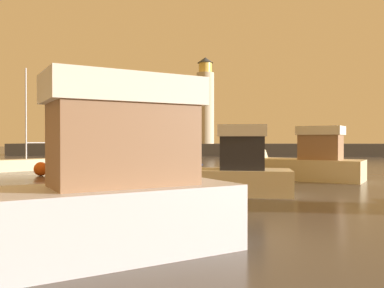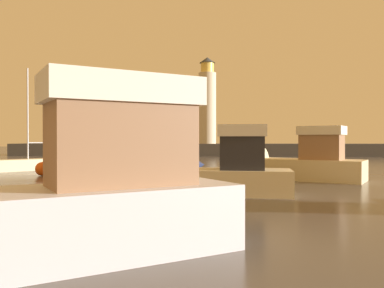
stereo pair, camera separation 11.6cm
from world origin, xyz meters
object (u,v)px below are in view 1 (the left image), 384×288
object	(u,v)px
motorboat_1	(24,204)
sailboat_moored	(34,164)
motorboat_5	(286,163)
motorboat_3	(155,165)
mooring_buoy	(41,169)
motorboat_4	(204,173)
lighthouse	(205,103)

from	to	relation	value
motorboat_1	sailboat_moored	xyz separation A→B (m)	(-11.30, 24.01, -0.69)
motorboat_1	motorboat_5	distance (m)	19.81
motorboat_3	motorboat_5	bearing A→B (deg)	-3.23
motorboat_3	mooring_buoy	bearing A→B (deg)	177.58
motorboat_4	motorboat_5	world-z (taller)	motorboat_5
motorboat_1	sailboat_moored	bearing A→B (deg)	115.21
sailboat_moored	motorboat_3	bearing A→B (deg)	-26.49
motorboat_4	sailboat_moored	xyz separation A→B (m)	(-14.29, 13.33, -0.42)
motorboat_3	motorboat_5	distance (m)	8.44
motorboat_4	motorboat_5	xyz separation A→B (m)	(4.83, 7.52, 0.03)
lighthouse	mooring_buoy	size ratio (longest dim) A/B	14.18
mooring_buoy	lighthouse	bearing A→B (deg)	74.99
motorboat_3	motorboat_5	size ratio (longest dim) A/B	0.95
lighthouse	motorboat_5	size ratio (longest dim) A/B	1.51
motorboat_1	mooring_buoy	size ratio (longest dim) A/B	9.49
motorboat_1	motorboat_3	distance (m)	18.69
motorboat_1	motorboat_3	bearing A→B (deg)	91.84
motorboat_4	mooring_buoy	size ratio (longest dim) A/B	8.19
motorboat_3	motorboat_4	bearing A→B (deg)	-65.84
motorboat_1	mooring_buoy	bearing A→B (deg)	113.95
motorboat_1	sailboat_moored	size ratio (longest dim) A/B	1.09
motorboat_4	motorboat_5	bearing A→B (deg)	57.29
motorboat_4	mooring_buoy	bearing A→B (deg)	143.91
lighthouse	motorboat_5	xyz separation A→B (m)	(6.64, -36.71, -7.18)
motorboat_3	lighthouse	bearing A→B (deg)	87.18
motorboat_4	mooring_buoy	distance (m)	14.15
lighthouse	motorboat_3	distance (m)	37.02
motorboat_4	motorboat_1	bearing A→B (deg)	-105.63
motorboat_4	sailboat_moored	size ratio (longest dim) A/B	0.94
motorboat_1	motorboat_4	xyz separation A→B (m)	(2.99, 10.68, -0.27)
lighthouse	motorboat_3	size ratio (longest dim) A/B	1.59
lighthouse	motorboat_5	world-z (taller)	lighthouse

